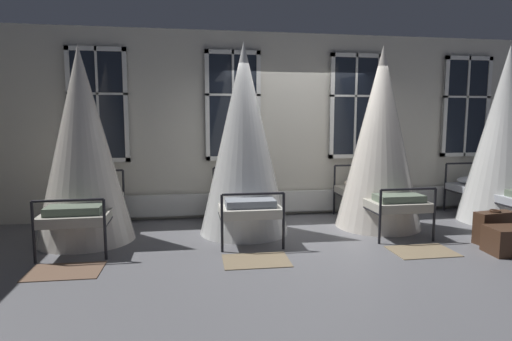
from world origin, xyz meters
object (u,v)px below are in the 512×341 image
(cot_third, at_px, (380,141))
(cot_second, at_px, (244,142))
(suitcase_dark, at_px, (494,227))
(cot_fourth, at_px, (504,138))
(cot_first, at_px, (83,148))

(cot_third, bearing_deg, cot_second, 90.25)
(suitcase_dark, bearing_deg, cot_fourth, 40.26)
(cot_first, xyz_separation_m, cot_second, (2.25, 0.06, 0.05))
(cot_second, xyz_separation_m, cot_third, (2.15, 0.00, 0.00))
(cot_first, relative_size, cot_third, 0.96)
(cot_second, distance_m, suitcase_dark, 3.68)
(cot_second, distance_m, cot_third, 2.15)
(cot_third, bearing_deg, cot_first, 90.97)
(cot_first, distance_m, cot_second, 2.25)
(cot_fourth, height_order, suitcase_dark, cot_fourth)
(suitcase_dark, bearing_deg, cot_third, 127.32)
(cot_third, bearing_deg, suitcase_dark, -134.29)
(cot_first, height_order, cot_third, cot_third)
(cot_third, bearing_deg, cot_fourth, -90.61)
(cot_second, relative_size, cot_fourth, 0.98)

